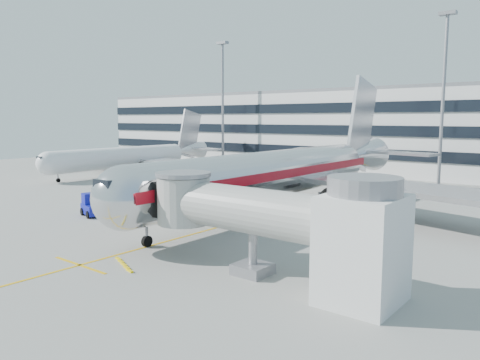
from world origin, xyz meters
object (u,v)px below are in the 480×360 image
Objects in this scene: cargo_container_left at (139,204)px; main_jet at (284,172)px; belt_loader at (176,216)px; baggage_tug at (93,206)px; ramp_worker at (159,212)px; cargo_container_front at (120,213)px; cargo_container_right at (104,204)px.

main_jet is at bearing 45.31° from cargo_container_left.
baggage_tug is (-8.83, -3.52, 0.45)m from belt_loader.
cargo_container_left is at bearing -134.69° from main_jet.
ramp_worker is at bearing -129.10° from belt_loader.
cargo_container_front is (-4.08, -3.61, 0.30)m from belt_loader.
belt_loader is 2.37× the size of cargo_container_right.
baggage_tug is (-13.78, -15.33, -3.22)m from main_jet.
baggage_tug is 4.74m from cargo_container_front.
belt_loader is 9.78m from cargo_container_right.
cargo_container_front is at bearing -61.80° from cargo_container_left.
belt_loader is at bearing -112.75° from main_jet.
belt_loader is 1.19× the size of baggage_tug.
ramp_worker reaches higher than cargo_container_right.
belt_loader reaches higher than cargo_container_left.
cargo_container_right is 5.97m from cargo_container_front.
ramp_worker is (5.22, -1.76, 0.02)m from cargo_container_left.
cargo_container_left is 5.51m from ramp_worker.
cargo_container_left is at bearing 175.74° from belt_loader.
main_jet reaches higher than belt_loader.
ramp_worker is at bearing -18.68° from cargo_container_left.
belt_loader is at bearing -0.85° from ramp_worker.
cargo_container_front is 3.81m from ramp_worker.
cargo_container_right is (-14.61, -13.29, -3.36)m from main_jet.
ramp_worker is (-1.05, -1.30, 0.41)m from belt_loader.
cargo_container_right is 0.90× the size of ramp_worker.
baggage_tug is at bearing 178.91° from cargo_container_front.
baggage_tug is 2.21m from cargo_container_right.
main_jet is at bearing 67.25° from belt_loader.
baggage_tug reaches higher than cargo_container_right.
baggage_tug is 8.08m from ramp_worker.
ramp_worker reaches higher than cargo_container_front.
cargo_container_left reaches higher than cargo_container_front.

